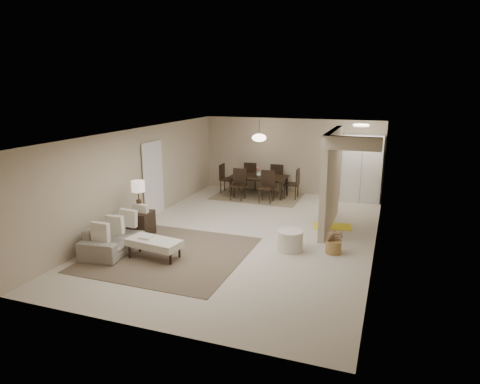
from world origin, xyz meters
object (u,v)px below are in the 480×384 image
at_px(sofa, 119,234).
at_px(round_pouf, 290,241).
at_px(side_table, 140,224).
at_px(wicker_basket, 334,247).
at_px(dining_table, 259,186).
at_px(ottoman_bench, 154,243).
at_px(pantry_cabinet, 362,168).

relative_size(sofa, round_pouf, 3.64).
relative_size(side_table, wicker_basket, 1.80).
relative_size(sofa, dining_table, 1.13).
height_order(sofa, round_pouf, sofa).
xyz_separation_m(ottoman_bench, side_table, (-1.04, 1.09, -0.03)).
distance_m(side_table, dining_table, 4.94).
bearing_deg(side_table, pantry_cabinet, 47.29).
bearing_deg(sofa, ottoman_bench, -112.54).
xyz_separation_m(sofa, ottoman_bench, (1.09, -0.30, 0.03)).
height_order(sofa, dining_table, dining_table).
relative_size(ottoman_bench, dining_table, 0.66).
bearing_deg(wicker_basket, ottoman_bench, -156.10).
bearing_deg(wicker_basket, side_table, -174.03).
bearing_deg(ottoman_bench, wicker_basket, 31.28).
bearing_deg(side_table, wicker_basket, 5.97).
distance_m(round_pouf, wicker_basket, 0.95).
height_order(pantry_cabinet, sofa, pantry_cabinet).
height_order(ottoman_bench, dining_table, dining_table).
bearing_deg(wicker_basket, sofa, -164.69).
bearing_deg(sofa, wicker_basket, -81.82).
bearing_deg(dining_table, pantry_cabinet, 7.42).
relative_size(sofa, wicker_basket, 6.18).
relative_size(ottoman_bench, wicker_basket, 3.60).
distance_m(ottoman_bench, side_table, 1.50).
xyz_separation_m(sofa, dining_table, (1.58, 5.48, 0.02)).
distance_m(ottoman_bench, round_pouf, 2.96).
bearing_deg(ottoman_bench, dining_table, 92.54).
bearing_deg(round_pouf, side_table, -175.01).
bearing_deg(sofa, side_table, -10.76).
height_order(pantry_cabinet, ottoman_bench, pantry_cabinet).
bearing_deg(dining_table, round_pouf, -64.80).
bearing_deg(sofa, round_pouf, -80.46).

